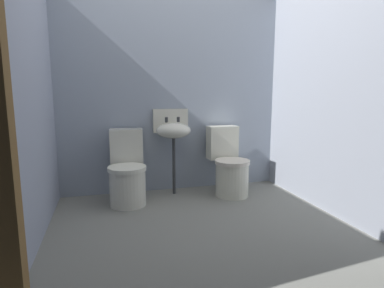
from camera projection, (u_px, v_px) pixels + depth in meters
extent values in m
cube|color=slate|center=(201.00, 230.00, 2.86)|extent=(3.04, 2.72, 0.08)
cube|color=#8F9AAB|center=(172.00, 94.00, 3.81)|extent=(3.04, 0.10, 2.32)
cube|color=#929AB0|center=(24.00, 96.00, 2.40)|extent=(0.10, 2.52, 2.32)
cube|color=#959BA9|center=(332.00, 95.00, 3.11)|extent=(0.10, 2.52, 2.32)
cylinder|color=silver|center=(128.00, 188.00, 3.35)|extent=(0.41, 0.41, 0.38)
cylinder|color=silver|center=(127.00, 168.00, 3.31)|extent=(0.43, 0.43, 0.04)
cube|color=silver|center=(127.00, 147.00, 3.57)|extent=(0.37, 0.21, 0.40)
cylinder|color=silver|center=(232.00, 180.00, 3.66)|extent=(0.40, 0.40, 0.38)
cylinder|color=silver|center=(232.00, 162.00, 3.62)|extent=(0.42, 0.42, 0.04)
cube|color=silver|center=(222.00, 142.00, 3.88)|extent=(0.37, 0.20, 0.40)
cylinder|color=#323336|center=(174.00, 166.00, 3.71)|extent=(0.04, 0.04, 0.66)
ellipsoid|color=silver|center=(174.00, 131.00, 3.64)|extent=(0.40, 0.32, 0.18)
cube|color=silver|center=(171.00, 121.00, 3.78)|extent=(0.42, 0.04, 0.28)
cylinder|color=#323336|center=(166.00, 120.00, 3.66)|extent=(0.04, 0.04, 0.06)
cylinder|color=#323336|center=(178.00, 120.00, 3.69)|extent=(0.04, 0.04, 0.06)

